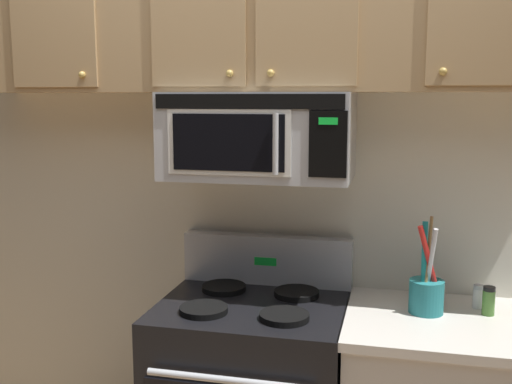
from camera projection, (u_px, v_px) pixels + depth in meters
The scene contains 6 objects.
back_wall at pixel (271, 182), 2.74m from camera, with size 5.20×0.10×2.70m, color silver.
over_range_microwave at pixel (259, 136), 2.47m from camera, with size 0.76×0.43×0.35m.
upper_cabinets at pixel (261, 23), 2.43m from camera, with size 2.50×0.36×0.55m.
utensil_crock_teal at pixel (426, 291), 2.34m from camera, with size 0.13×0.13×0.38m.
salt_shaker at pixel (478, 297), 2.40m from camera, with size 0.04×0.04×0.09m.
spice_jar at pixel (489, 301), 2.33m from camera, with size 0.05×0.05×0.11m.
Camera 1 is at (0.56, -1.87, 1.73)m, focal length 42.47 mm.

